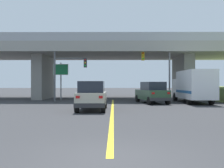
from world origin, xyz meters
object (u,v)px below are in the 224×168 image
suv_lead (92,96)px  suv_crossing (152,92)px  box_truck (193,86)px  traffic_signal_farside (66,70)px  highway_sign (61,73)px  traffic_signal_nearside (160,65)px

suv_lead → suv_crossing: same height
suv_crossing → box_truck: box_truck is taller
traffic_signal_farside → highway_sign: bearing=115.7°
suv_lead → traffic_signal_nearside: (6.52, 10.23, 2.81)m
suv_crossing → traffic_signal_farside: size_ratio=0.97×
box_truck → traffic_signal_farside: 12.91m
traffic_signal_nearside → traffic_signal_farside: bearing=-175.3°
box_truck → traffic_signal_farside: traffic_signal_farside is taller
suv_crossing → traffic_signal_nearside: (1.39, 3.46, 2.81)m
suv_crossing → box_truck: (4.02, 0.52, 0.61)m
suv_crossing → highway_sign: (-9.56, 4.64, 2.07)m
traffic_signal_nearside → highway_sign: traffic_signal_nearside is taller
suv_lead → suv_crossing: bearing=52.8°
suv_lead → traffic_signal_farside: 10.29m
suv_lead → suv_crossing: (5.13, 6.77, 0.00)m
box_truck → highway_sign: (-13.59, 4.12, 1.46)m
suv_lead → box_truck: (9.15, 7.29, 0.62)m
traffic_signal_farside → highway_sign: 2.23m
suv_crossing → traffic_signal_farside: bearing=151.3°
suv_crossing → highway_sign: size_ratio=1.20×
suv_crossing → traffic_signal_nearside: bearing=56.4°
traffic_signal_nearside → highway_sign: 11.05m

